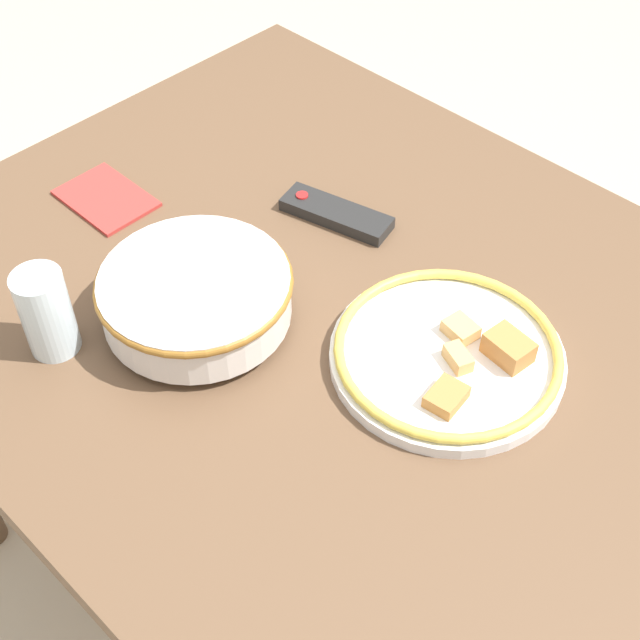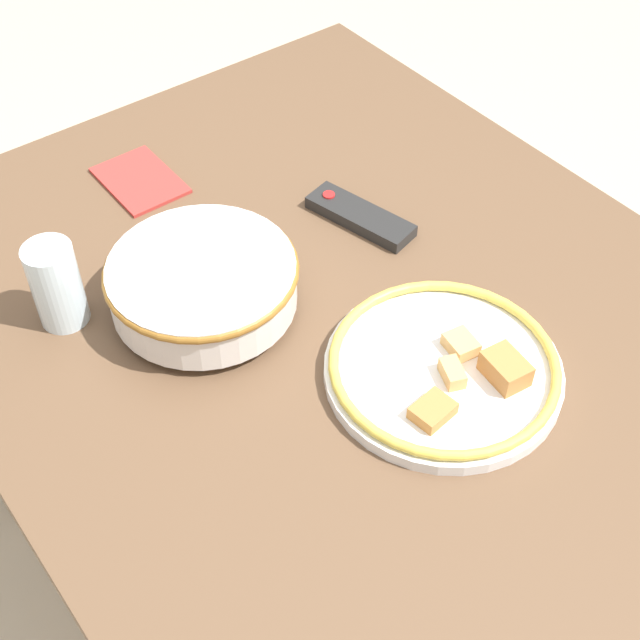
{
  "view_description": "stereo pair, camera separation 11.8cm",
  "coord_description": "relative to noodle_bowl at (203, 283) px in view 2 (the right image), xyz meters",
  "views": [
    {
      "loc": [
        0.63,
        -0.64,
        1.68
      ],
      "look_at": [
        0.06,
        -0.06,
        0.82
      ],
      "focal_mm": 50.0,
      "sensor_mm": 36.0,
      "label": 1
    },
    {
      "loc": [
        0.71,
        -0.55,
        1.68
      ],
      "look_at": [
        0.06,
        -0.06,
        0.82
      ],
      "focal_mm": 50.0,
      "sensor_mm": 36.0,
      "label": 2
    }
  ],
  "objects": [
    {
      "name": "folded_napkin",
      "position": [
        -0.31,
        0.07,
        -0.05
      ],
      "size": [
        0.15,
        0.11,
        0.01
      ],
      "color": "#B2332D",
      "rests_on": "dining_table"
    },
    {
      "name": "tv_remote",
      "position": [
        -0.01,
        0.29,
        -0.04
      ],
      "size": [
        0.19,
        0.1,
        0.02
      ],
      "rotation": [
        0.0,
        0.0,
        1.81
      ],
      "color": "black",
      "rests_on": "dining_table"
    },
    {
      "name": "ground_plane",
      "position": [
        0.08,
        0.15,
        -0.83
      ],
      "size": [
        8.0,
        8.0,
        0.0
      ],
      "primitive_type": "plane",
      "color": "#B7A88E"
    },
    {
      "name": "food_plate",
      "position": [
        0.3,
        0.18,
        -0.03
      ],
      "size": [
        0.31,
        0.31,
        0.05
      ],
      "color": "white",
      "rests_on": "dining_table"
    },
    {
      "name": "dining_table",
      "position": [
        0.08,
        0.15,
        -0.14
      ],
      "size": [
        1.21,
        1.01,
        0.78
      ],
      "color": "brown",
      "rests_on": "ground_plane"
    },
    {
      "name": "drinking_glass",
      "position": [
        -0.1,
        -0.17,
        0.02
      ],
      "size": [
        0.07,
        0.07,
        0.13
      ],
      "color": "silver",
      "rests_on": "dining_table"
    },
    {
      "name": "noodle_bowl",
      "position": [
        0.0,
        0.0,
        0.0
      ],
      "size": [
        0.27,
        0.27,
        0.08
      ],
      "color": "silver",
      "rests_on": "dining_table"
    }
  ]
}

